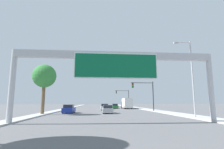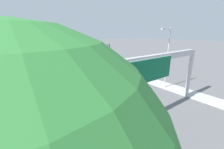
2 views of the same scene
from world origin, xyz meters
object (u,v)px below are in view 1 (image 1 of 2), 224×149
(car_far_center, at_px, (107,109))
(street_lamp_right, at_px, (190,73))
(sign_gantry, at_px, (116,66))
(car_near_center, at_px, (115,106))
(car_mid_right, at_px, (69,109))
(palm_tree_background, at_px, (44,77))
(traffic_light_mid_block, at_px, (124,95))
(truck_box_primary, at_px, (127,103))
(traffic_light_near_intersection, at_px, (146,91))
(car_near_left, at_px, (105,107))

(car_far_center, relative_size, street_lamp_right, 0.47)
(sign_gantry, bearing_deg, car_near_center, 84.53)
(car_mid_right, relative_size, palm_tree_background, 0.57)
(traffic_light_mid_block, xyz_separation_m, street_lamp_right, (1.53, -45.96, 1.26))
(truck_box_primary, bearing_deg, car_mid_right, -125.56)
(truck_box_primary, distance_m, traffic_light_near_intersection, 15.77)
(street_lamp_right, bearing_deg, car_near_left, 113.46)
(car_far_center, distance_m, traffic_light_mid_block, 36.58)
(car_far_center, bearing_deg, palm_tree_background, -165.50)
(car_near_center, relative_size, traffic_light_mid_block, 0.72)
(car_far_center, bearing_deg, car_near_left, 90.00)
(car_near_left, relative_size, traffic_light_near_intersection, 0.70)
(car_near_left, xyz_separation_m, truck_box_primary, (7.00, 8.09, 0.84))
(sign_gantry, relative_size, truck_box_primary, 2.43)
(car_near_left, bearing_deg, car_far_center, -90.00)
(palm_tree_background, bearing_deg, sign_gantry, -48.68)
(traffic_light_mid_block, bearing_deg, car_near_center, -110.57)
(car_near_left, distance_m, car_mid_right, 13.46)
(car_near_center, relative_size, palm_tree_background, 0.58)
(car_near_left, height_order, car_near_center, car_near_left)
(car_mid_right, distance_m, traffic_light_near_intersection, 16.64)
(sign_gantry, height_order, truck_box_primary, sign_gantry)
(car_mid_right, distance_m, traffic_light_mid_block, 37.74)
(truck_box_primary, distance_m, traffic_light_mid_block, 14.95)
(car_near_center, bearing_deg, sign_gantry, -95.47)
(truck_box_primary, bearing_deg, car_far_center, -108.62)
(sign_gantry, distance_m, street_lamp_right, 10.92)
(traffic_light_mid_block, relative_size, palm_tree_background, 0.81)
(traffic_light_mid_block, bearing_deg, car_mid_right, -114.52)
(sign_gantry, relative_size, traffic_light_mid_block, 3.10)
(sign_gantry, distance_m, palm_tree_background, 15.99)
(car_near_center, bearing_deg, truck_box_primary, -16.41)
(traffic_light_near_intersection, bearing_deg, sign_gantry, -113.40)
(car_mid_right, bearing_deg, car_near_left, 58.67)
(car_mid_right, xyz_separation_m, traffic_light_near_intersection, (15.70, 4.16, 3.65))
(car_near_left, height_order, palm_tree_background, palm_tree_background)
(car_mid_right, relative_size, street_lamp_right, 0.47)
(palm_tree_background, bearing_deg, car_near_left, 55.60)
(car_mid_right, height_order, street_lamp_right, street_lamp_right)
(car_near_left, distance_m, palm_tree_background, 19.46)
(sign_gantry, xyz_separation_m, street_lamp_right, (10.11, 4.13, 0.10))
(car_far_center, relative_size, car_near_center, 0.99)
(traffic_light_mid_block, height_order, palm_tree_background, palm_tree_background)
(car_near_left, xyz_separation_m, palm_tree_background, (-10.56, -15.42, 5.41))
(car_mid_right, bearing_deg, palm_tree_background, -132.20)
(traffic_light_mid_block, height_order, street_lamp_right, street_lamp_right)
(sign_gantry, xyz_separation_m, car_far_center, (0.00, 14.74, -4.97))
(truck_box_primary, height_order, street_lamp_right, street_lamp_right)
(car_near_center, distance_m, street_lamp_right, 33.47)
(car_near_left, height_order, traffic_light_mid_block, traffic_light_mid_block)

